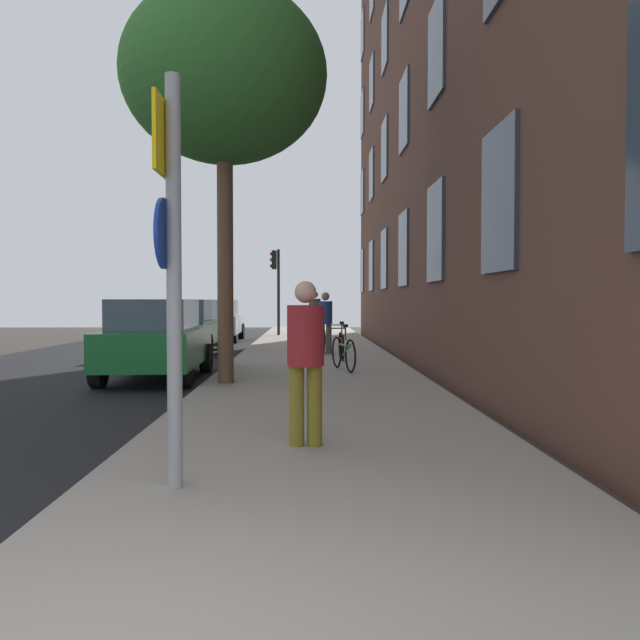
# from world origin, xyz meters

# --- Properties ---
(ground_plane) EXTENTS (41.80, 41.80, 0.00)m
(ground_plane) POSITION_xyz_m (-2.40, 15.00, 0.00)
(ground_plane) COLOR #332D28
(road_asphalt) EXTENTS (7.00, 38.00, 0.01)m
(road_asphalt) POSITION_xyz_m (-4.50, 15.00, 0.01)
(road_asphalt) COLOR black
(road_asphalt) RESTS_ON ground
(sidewalk) EXTENTS (4.20, 38.00, 0.12)m
(sidewalk) POSITION_xyz_m (1.10, 15.00, 0.06)
(sidewalk) COLOR gray
(sidewalk) RESTS_ON ground
(sign_post) EXTENTS (0.16, 0.60, 3.27)m
(sign_post) POSITION_xyz_m (-0.20, 2.82, 1.99)
(sign_post) COLOR gray
(sign_post) RESTS_ON sidewalk
(traffic_light) EXTENTS (0.43, 0.24, 3.67)m
(traffic_light) POSITION_xyz_m (-0.43, 25.25, 2.63)
(traffic_light) COLOR black
(traffic_light) RESTS_ON sidewalk
(tree_near) EXTENTS (3.67, 3.67, 7.07)m
(tree_near) POSITION_xyz_m (-0.58, 9.29, 5.60)
(tree_near) COLOR brown
(tree_near) RESTS_ON sidewalk
(bicycle_0) EXTENTS (0.54, 1.68, 0.98)m
(bicycle_0) POSITION_xyz_m (1.66, 11.31, 0.51)
(bicycle_0) COLOR black
(bicycle_0) RESTS_ON sidewalk
(bicycle_1) EXTENTS (0.42, 1.63, 0.96)m
(bicycle_1) POSITION_xyz_m (1.76, 13.81, 0.49)
(bicycle_1) COLOR black
(bicycle_1) RESTS_ON sidewalk
(bicycle_2) EXTENTS (0.52, 1.72, 0.97)m
(bicycle_2) POSITION_xyz_m (1.26, 16.11, 0.50)
(bicycle_2) COLOR black
(bicycle_2) RESTS_ON sidewalk
(pedestrian_0) EXTENTS (0.49, 0.49, 1.69)m
(pedestrian_0) POSITION_xyz_m (0.87, 4.25, 1.08)
(pedestrian_0) COLOR olive
(pedestrian_0) RESTS_ON sidewalk
(pedestrian_1) EXTENTS (0.48, 0.48, 1.71)m
(pedestrian_1) POSITION_xyz_m (1.40, 15.46, 1.10)
(pedestrian_1) COLOR #4C4742
(pedestrian_1) RESTS_ON sidewalk
(pedestrian_2) EXTENTS (0.51, 0.51, 1.81)m
(pedestrian_2) POSITION_xyz_m (1.15, 19.51, 1.15)
(pedestrian_2) COLOR maroon
(pedestrian_2) RESTS_ON sidewalk
(car_0) EXTENTS (1.89, 3.99, 1.62)m
(car_0) POSITION_xyz_m (-2.14, 10.65, 0.84)
(car_0) COLOR #19662D
(car_0) RESTS_ON road_asphalt
(car_1) EXTENTS (1.87, 4.51, 1.62)m
(car_1) POSITION_xyz_m (-2.68, 17.21, 0.84)
(car_1) COLOR #19662D
(car_1) RESTS_ON road_asphalt
(car_2) EXTENTS (1.96, 4.25, 1.62)m
(car_2) POSITION_xyz_m (-2.67, 22.91, 0.84)
(car_2) COLOR #B7B7BC
(car_2) RESTS_ON road_asphalt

